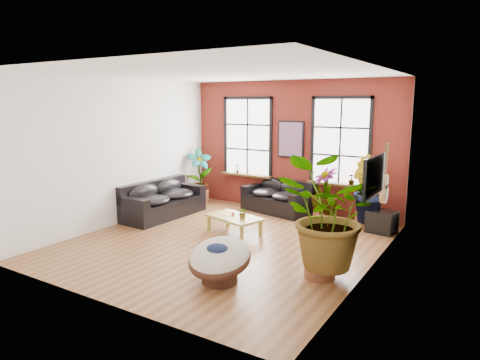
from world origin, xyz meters
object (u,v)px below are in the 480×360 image
object	(u,v)px
coffee_table	(234,218)
papasan_chair	(220,259)
sofa_back	(278,197)
sofa_left	(162,201)

from	to	relation	value
coffee_table	papasan_chair	size ratio (longest dim) A/B	1.22
coffee_table	sofa_back	bearing A→B (deg)	106.75
sofa_back	papasan_chair	distance (m)	4.83
coffee_table	papasan_chair	xyz separation A→B (m)	(1.21, -2.36, 0.04)
coffee_table	papasan_chair	distance (m)	2.65
sofa_back	papasan_chair	world-z (taller)	sofa_back
sofa_back	coffee_table	bearing A→B (deg)	-76.37
sofa_left	papasan_chair	world-z (taller)	sofa_left
papasan_chair	sofa_back	bearing A→B (deg)	99.63
sofa_left	papasan_chair	distance (m)	4.48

